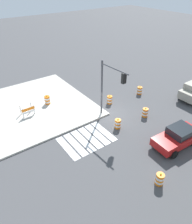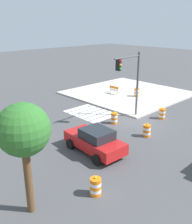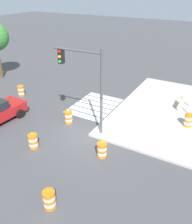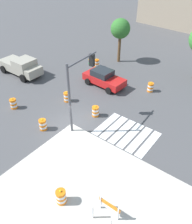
{
  "view_description": "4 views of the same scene",
  "coord_description": "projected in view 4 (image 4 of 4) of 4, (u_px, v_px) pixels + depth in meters",
  "views": [
    {
      "loc": [
        11.54,
        13.61,
        12.11
      ],
      "look_at": [
        2.11,
        0.56,
        1.43
      ],
      "focal_mm": 34.16,
      "sensor_mm": 36.0,
      "label": 1
    },
    {
      "loc": [
        -12.43,
        16.83,
        7.94
      ],
      "look_at": [
        1.68,
        3.32,
        1.05
      ],
      "focal_mm": 40.81,
      "sensor_mm": 36.0,
      "label": 2
    },
    {
      "loc": [
        -10.79,
        -6.62,
        8.71
      ],
      "look_at": [
        2.07,
        0.6,
        0.65
      ],
      "focal_mm": 37.48,
      "sensor_mm": 36.0,
      "label": 3
    },
    {
      "loc": [
        10.27,
        -10.11,
        11.79
      ],
      "look_at": [
        1.35,
        1.43,
        1.05
      ],
      "focal_mm": 37.2,
      "sensor_mm": 36.0,
      "label": 4
    }
  ],
  "objects": [
    {
      "name": "ground_plane",
      "position": [
        72.0,
        125.0,
        18.49
      ],
      "size": [
        120.0,
        120.0,
        0.0
      ],
      "primitive_type": "plane",
      "color": "#474749"
    },
    {
      "name": "construction_barricade",
      "position": [
        108.0,
        209.0,
        11.89
      ],
      "size": [
        1.3,
        0.8,
        1.0
      ],
      "color": "silver",
      "rests_on": "sidewalk_corner"
    },
    {
      "name": "traffic_barrel_lane_center",
      "position": [
        150.0,
        87.0,
        22.37
      ],
      "size": [
        0.56,
        0.56,
        1.02
      ],
      "color": "orange",
      "rests_on": "ground"
    },
    {
      "name": "traffic_barrel_crosswalk_end",
      "position": [
        43.0,
        125.0,
        17.8
      ],
      "size": [
        0.56,
        0.56,
        1.02
      ],
      "color": "orange",
      "rests_on": "ground"
    },
    {
      "name": "traffic_light_pole",
      "position": [
        79.0,
        81.0,
        16.26
      ],
      "size": [
        0.53,
        3.29,
        5.5
      ],
      "color": "#4C4C51",
      "rests_on": "sidewalk_corner"
    },
    {
      "name": "crosswalk_stripes",
      "position": [
        126.0,
        133.0,
        17.66
      ],
      "size": [
        4.35,
        3.2,
        0.02
      ],
      "color": "silver",
      "rests_on": "ground"
    },
    {
      "name": "traffic_barrel_on_sidewalk",
      "position": [
        61.0,
        197.0,
        12.61
      ],
      "size": [
        0.56,
        0.56,
        1.02
      ],
      "color": "orange",
      "rests_on": "sidewalk_corner"
    },
    {
      "name": "traffic_barrel_median_near",
      "position": [
        95.0,
        111.0,
        19.19
      ],
      "size": [
        0.56,
        0.56,
        1.02
      ],
      "color": "orange",
      "rests_on": "ground"
    },
    {
      "name": "street_tree_streetside_mid",
      "position": [
        120.0,
        29.0,
        26.0
      ],
      "size": [
        2.21,
        2.21,
        5.03
      ],
      "color": "brown",
      "rests_on": "ground"
    },
    {
      "name": "traffic_barrel_far_curb",
      "position": [
        67.0,
        97.0,
        20.98
      ],
      "size": [
        0.56,
        0.56,
        1.02
      ],
      "color": "orange",
      "rests_on": "ground"
    },
    {
      "name": "traffic_barrel_median_far",
      "position": [
        97.0,
        63.0,
        26.79
      ],
      "size": [
        0.56,
        0.56,
        1.02
      ],
      "color": "orange",
      "rests_on": "ground"
    },
    {
      "name": "traffic_barrel_near_corner",
      "position": [
        13.0,
        104.0,
        20.11
      ],
      "size": [
        0.56,
        0.56,
        1.02
      ],
      "color": "orange",
      "rests_on": "ground"
    },
    {
      "name": "pickup_truck",
      "position": [
        22.0,
        66.0,
        24.89
      ],
      "size": [
        5.15,
        2.34,
        1.92
      ],
      "color": "gray",
      "rests_on": "ground"
    },
    {
      "name": "sports_car",
      "position": [
        104.0,
        78.0,
        23.13
      ],
      "size": [
        4.4,
        2.34,
        1.63
      ],
      "color": "red",
      "rests_on": "ground"
    }
  ]
}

